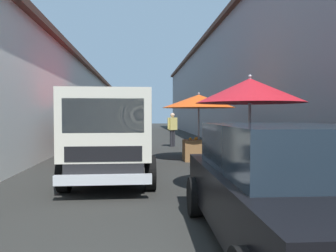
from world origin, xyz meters
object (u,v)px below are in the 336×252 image
(fruit_stall_far_right, at_px, (248,108))
(fruit_stall_near_left, at_px, (198,106))
(hatchback_car, at_px, (285,186))
(fruit_stall_far_left, at_px, (101,109))
(vendor_by_crates, at_px, (173,127))
(plastic_stool, at_px, (214,144))
(delivery_truck, at_px, (111,138))
(fruit_stall_mid_lane, at_px, (105,109))

(fruit_stall_far_right, height_order, fruit_stall_near_left, fruit_stall_far_right)
(hatchback_car, bearing_deg, fruit_stall_far_left, 20.82)
(fruit_stall_far_left, relative_size, vendor_by_crates, 1.66)
(plastic_stool, bearing_deg, delivery_truck, 147.83)
(fruit_stall_mid_lane, xyz_separation_m, plastic_stool, (-0.43, -4.60, -1.49))
(fruit_stall_near_left, relative_size, hatchback_car, 0.64)
(hatchback_car, xyz_separation_m, delivery_truck, (3.79, 2.33, 0.30))
(fruit_stall_near_left, bearing_deg, fruit_stall_mid_lane, 50.13)
(vendor_by_crates, bearing_deg, fruit_stall_near_left, -175.66)
(fruit_stall_far_right, height_order, hatchback_car, fruit_stall_far_right)
(hatchback_car, height_order, plastic_stool, hatchback_car)
(vendor_by_crates, bearing_deg, delivery_truck, 164.91)
(fruit_stall_far_right, relative_size, fruit_stall_near_left, 0.94)
(delivery_truck, bearing_deg, plastic_stool, -32.17)
(hatchback_car, bearing_deg, vendor_by_crates, 0.17)
(fruit_stall_far_left, xyz_separation_m, plastic_stool, (1.84, -4.51, -1.44))
(delivery_truck, bearing_deg, vendor_by_crates, -15.09)
(fruit_stall_mid_lane, height_order, delivery_truck, fruit_stall_mid_lane)
(delivery_truck, xyz_separation_m, vendor_by_crates, (8.50, -2.29, -0.07))
(vendor_by_crates, bearing_deg, hatchback_car, -179.83)
(fruit_stall_far_left, bearing_deg, vendor_by_crates, -34.93)
(fruit_stall_mid_lane, height_order, plastic_stool, fruit_stall_mid_lane)
(fruit_stall_mid_lane, distance_m, hatchback_car, 10.78)
(fruit_stall_far_left, xyz_separation_m, fruit_stall_near_left, (-0.62, -3.38, 0.10))
(fruit_stall_mid_lane, height_order, fruit_stall_far_left, fruit_stall_mid_lane)
(fruit_stall_far_right, xyz_separation_m, fruit_stall_near_left, (4.75, 0.12, 0.17))
(fruit_stall_mid_lane, relative_size, fruit_stall_near_left, 1.08)
(fruit_stall_far_left, relative_size, fruit_stall_near_left, 1.09)
(hatchback_car, bearing_deg, fruit_stall_near_left, -2.61)
(fruit_stall_far_left, distance_m, hatchback_car, 8.61)
(fruit_stall_far_right, relative_size, fruit_stall_far_left, 0.86)
(fruit_stall_far_left, bearing_deg, fruit_stall_near_left, -100.44)
(fruit_stall_near_left, height_order, hatchback_car, fruit_stall_near_left)
(fruit_stall_near_left, height_order, plastic_stool, fruit_stall_near_left)
(delivery_truck, bearing_deg, hatchback_car, -148.40)
(fruit_stall_mid_lane, xyz_separation_m, fruit_stall_near_left, (-2.89, -3.46, 0.06))
(fruit_stall_far_left, relative_size, delivery_truck, 0.56)
(vendor_by_crates, xyz_separation_m, plastic_stool, (-2.46, -1.51, -0.64))
(hatchback_car, distance_m, vendor_by_crates, 12.29)
(fruit_stall_far_right, distance_m, fruit_stall_far_left, 6.40)
(fruit_stall_near_left, xyz_separation_m, hatchback_car, (-7.37, 0.34, -1.14))
(fruit_stall_mid_lane, bearing_deg, hatchback_car, -163.05)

